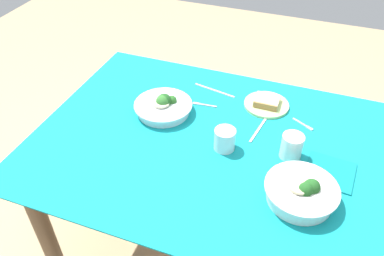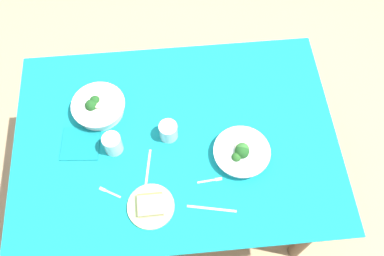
% 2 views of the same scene
% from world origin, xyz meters
% --- Properties ---
extents(ground_plane, '(6.00, 6.00, 0.00)m').
position_xyz_m(ground_plane, '(0.00, 0.00, 0.00)').
color(ground_plane, tan).
extents(dining_table, '(1.46, 1.03, 0.73)m').
position_xyz_m(dining_table, '(0.00, 0.00, 0.63)').
color(dining_table, teal).
rests_on(dining_table, ground_plane).
extents(broccoli_bowl_far, '(0.25, 0.25, 0.09)m').
position_xyz_m(broccoli_bowl_far, '(-0.28, 0.11, 0.77)').
color(broccoli_bowl_far, white).
rests_on(broccoli_bowl_far, dining_table).
extents(broccoli_bowl_near, '(0.25, 0.25, 0.09)m').
position_xyz_m(broccoli_bowl_near, '(0.34, -0.17, 0.77)').
color(broccoli_bowl_near, white).
rests_on(broccoli_bowl_near, dining_table).
extents(bread_side_plate, '(0.20, 0.20, 0.04)m').
position_xyz_m(bread_side_plate, '(0.13, 0.31, 0.75)').
color(bread_side_plate, '#B7D684').
rests_on(bread_side_plate, dining_table).
extents(water_glass_center, '(0.08, 0.08, 0.10)m').
position_xyz_m(water_glass_center, '(0.28, 0.03, 0.78)').
color(water_glass_center, silver).
rests_on(water_glass_center, dining_table).
extents(water_glass_side, '(0.08, 0.08, 0.09)m').
position_xyz_m(water_glass_side, '(0.03, -0.01, 0.78)').
color(water_glass_side, silver).
rests_on(water_glass_side, dining_table).
extents(fork_by_far_bowl, '(0.09, 0.06, 0.00)m').
position_xyz_m(fork_by_far_bowl, '(0.30, 0.23, 0.74)').
color(fork_by_far_bowl, '#B7B7BC').
rests_on(fork_by_far_bowl, dining_table).
extents(fork_by_near_bowl, '(0.11, 0.02, 0.00)m').
position_xyz_m(fork_by_near_bowl, '(-0.14, 0.22, 0.74)').
color(fork_by_near_bowl, '#B7B7BC').
rests_on(fork_by_near_bowl, dining_table).
extents(table_knife_left, '(0.20, 0.05, 0.00)m').
position_xyz_m(table_knife_left, '(-0.12, 0.34, 0.74)').
color(table_knife_left, '#B7B7BC').
rests_on(table_knife_left, dining_table).
extents(table_knife_right, '(0.04, 0.18, 0.00)m').
position_xyz_m(table_knife_right, '(0.13, 0.14, 0.74)').
color(table_knife_right, '#B7B7BC').
rests_on(table_knife_right, dining_table).
extents(napkin_folded_upper, '(0.18, 0.18, 0.01)m').
position_xyz_m(napkin_folded_upper, '(0.43, -0.01, 0.74)').
color(napkin_folded_upper, '#0F777D').
rests_on(napkin_folded_upper, dining_table).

